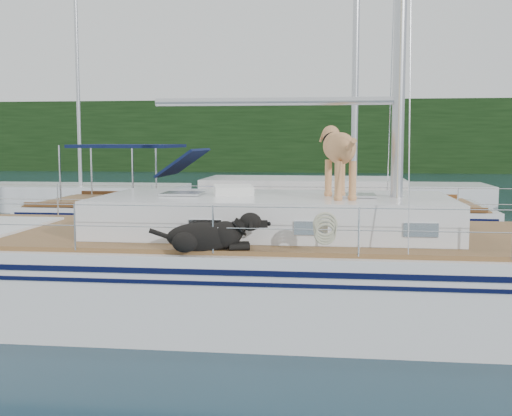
# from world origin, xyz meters

# --- Properties ---
(ground) EXTENTS (120.00, 120.00, 0.00)m
(ground) POSITION_xyz_m (0.00, 0.00, 0.00)
(ground) COLOR black
(ground) RESTS_ON ground
(tree_line) EXTENTS (90.00, 3.00, 6.00)m
(tree_line) POSITION_xyz_m (0.00, 45.00, 3.00)
(tree_line) COLOR black
(tree_line) RESTS_ON ground
(shore_bank) EXTENTS (92.00, 1.00, 1.20)m
(shore_bank) POSITION_xyz_m (0.00, 46.20, 0.60)
(shore_bank) COLOR #595147
(shore_bank) RESTS_ON ground
(main_sailboat) EXTENTS (12.00, 3.90, 14.01)m
(main_sailboat) POSITION_xyz_m (0.11, -0.01, 0.68)
(main_sailboat) COLOR white
(main_sailboat) RESTS_ON ground
(neighbor_sailboat) EXTENTS (11.00, 3.50, 13.30)m
(neighbor_sailboat) POSITION_xyz_m (-0.14, 6.12, 0.63)
(neighbor_sailboat) COLOR white
(neighbor_sailboat) RESTS_ON ground
(bg_boat_west) EXTENTS (8.00, 3.00, 11.65)m
(bg_boat_west) POSITION_xyz_m (-8.00, 14.00, 0.45)
(bg_boat_west) COLOR white
(bg_boat_west) RESTS_ON ground
(bg_boat_center) EXTENTS (7.20, 3.00, 11.65)m
(bg_boat_center) POSITION_xyz_m (4.00, 16.00, 0.45)
(bg_boat_center) COLOR white
(bg_boat_center) RESTS_ON ground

